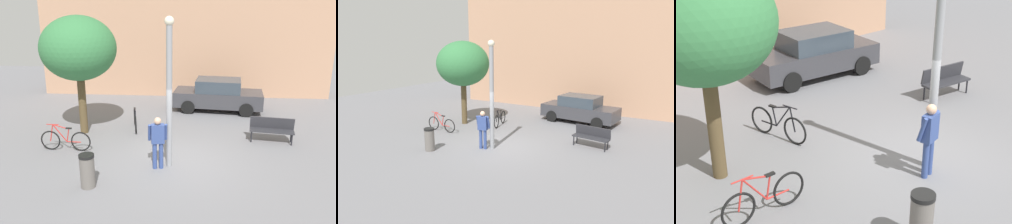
{
  "view_description": "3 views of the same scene",
  "coord_description": "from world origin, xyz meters",
  "views": [
    {
      "loc": [
        0.73,
        -10.39,
        4.85
      ],
      "look_at": [
        -0.27,
        1.49,
        1.22
      ],
      "focal_mm": 36.85,
      "sensor_mm": 36.0,
      "label": 1
    },
    {
      "loc": [
        6.96,
        -11.12,
        4.57
      ],
      "look_at": [
        -0.4,
        1.36,
        1.25
      ],
      "focal_mm": 33.19,
      "sensor_mm": 36.0,
      "label": 2
    },
    {
      "loc": [
        -7.86,
        -6.18,
        5.58
      ],
      "look_at": [
        -0.77,
        1.67,
        0.86
      ],
      "focal_mm": 52.48,
      "sensor_mm": 36.0,
      "label": 3
    }
  ],
  "objects": [
    {
      "name": "plaza_tree",
      "position": [
        -3.73,
        2.38,
        3.35
      ],
      "size": [
        2.87,
        2.87,
        4.59
      ],
      "color": "brown",
      "rests_on": "ground_plane"
    },
    {
      "name": "park_bench",
      "position": [
        3.58,
        2.0,
        0.55
      ],
      "size": [
        1.65,
        0.71,
        0.92
      ],
      "color": "#2D2D33",
      "rests_on": "ground_plane"
    },
    {
      "name": "person_by_lamppost",
      "position": [
        -0.41,
        -0.59,
        0.97
      ],
      "size": [
        0.62,
        0.37,
        1.67
      ],
      "color": "#334784",
      "rests_on": "ground_plane"
    },
    {
      "name": "trash_bin",
      "position": [
        -2.23,
        -1.93,
        0.5
      ],
      "size": [
        0.43,
        0.43,
        0.99
      ],
      "color": "#66605B",
      "rests_on": "ground_plane"
    },
    {
      "name": "lamppost",
      "position": [
        -0.07,
        -0.37,
        2.48
      ],
      "size": [
        0.28,
        0.28,
        4.62
      ],
      "color": "gray",
      "rests_on": "ground_plane"
    },
    {
      "name": "building_facade",
      "position": [
        0.0,
        9.63,
        4.03
      ],
      "size": [
        16.04,
        2.0,
        8.07
      ],
      "primitive_type": "cube",
      "color": "tan",
      "rests_on": "ground_plane"
    },
    {
      "name": "bicycle_black",
      "position": [
        -1.76,
        3.0,
        0.38
      ],
      "size": [
        0.44,
        1.78,
        0.97
      ],
      "color": "black",
      "rests_on": "ground_plane"
    },
    {
      "name": "ground_plane",
      "position": [
        0.0,
        0.0,
        0.0
      ],
      "size": [
        36.0,
        36.0,
        0.0
      ],
      "primitive_type": "plane",
      "color": "slate"
    },
    {
      "name": "parked_car_charcoal",
      "position": [
        1.79,
        5.97,
        0.77
      ],
      "size": [
        4.36,
        2.17,
        1.55
      ],
      "color": "#38383D",
      "rests_on": "ground_plane"
    },
    {
      "name": "bicycle_red",
      "position": [
        -3.81,
        0.54,
        0.38
      ],
      "size": [
        1.81,
        0.09,
        0.97
      ],
      "color": "black",
      "rests_on": "ground_plane"
    }
  ]
}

